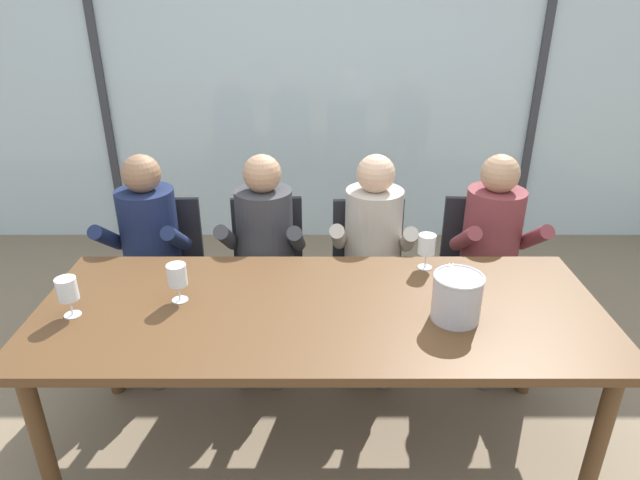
% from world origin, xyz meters
% --- Properties ---
extents(ground, '(14.00, 14.00, 0.00)m').
position_xyz_m(ground, '(0.00, 1.00, 0.00)').
color(ground, '#847056').
extents(window_glass_panel, '(7.62, 0.03, 2.60)m').
position_xyz_m(window_glass_panel, '(0.00, 2.43, 1.30)').
color(window_glass_panel, silver).
rests_on(window_glass_panel, ground).
extents(window_mullion_left, '(0.06, 0.06, 2.60)m').
position_xyz_m(window_mullion_left, '(-1.71, 2.41, 1.30)').
color(window_mullion_left, '#38383D').
rests_on(window_mullion_left, ground).
extents(window_mullion_right, '(0.06, 0.06, 2.60)m').
position_xyz_m(window_mullion_right, '(1.71, 2.41, 1.30)').
color(window_mullion_right, '#38383D').
rests_on(window_mullion_right, ground).
extents(hillside_vineyard, '(13.62, 2.40, 1.72)m').
position_xyz_m(hillside_vineyard, '(0.00, 5.54, 0.86)').
color(hillside_vineyard, '#477A38').
rests_on(hillside_vineyard, ground).
extents(dining_table, '(2.42, 0.94, 0.77)m').
position_xyz_m(dining_table, '(0.00, 0.00, 0.70)').
color(dining_table, brown).
rests_on(dining_table, ground).
extents(chair_near_curtain, '(0.45, 0.45, 0.88)m').
position_xyz_m(chair_near_curtain, '(-0.92, 0.90, 0.51)').
color(chair_near_curtain, '#232328').
rests_on(chair_near_curtain, ground).
extents(chair_left_of_center, '(0.47, 0.47, 0.88)m').
position_xyz_m(chair_left_of_center, '(-0.31, 0.91, 0.51)').
color(chair_left_of_center, '#232328').
rests_on(chair_left_of_center, ground).
extents(chair_center, '(0.47, 0.47, 0.88)m').
position_xyz_m(chair_center, '(0.29, 0.89, 0.51)').
color(chair_center, '#232328').
rests_on(chair_center, ground).
extents(chair_right_of_center, '(0.47, 0.47, 0.88)m').
position_xyz_m(chair_right_of_center, '(0.94, 0.91, 0.51)').
color(chair_right_of_center, '#232328').
rests_on(chair_right_of_center, ground).
extents(person_navy_polo, '(0.47, 0.62, 1.20)m').
position_xyz_m(person_navy_polo, '(-0.97, 0.74, 0.69)').
color(person_navy_polo, '#192347').
rests_on(person_navy_polo, ground).
extents(person_charcoal_jacket, '(0.47, 0.62, 1.20)m').
position_xyz_m(person_charcoal_jacket, '(-0.32, 0.74, 0.69)').
color(person_charcoal_jacket, '#38383D').
rests_on(person_charcoal_jacket, ground).
extents(person_beige_jumper, '(0.49, 0.63, 1.20)m').
position_xyz_m(person_beige_jumper, '(0.29, 0.75, 0.69)').
color(person_beige_jumper, '#B7AD9E').
rests_on(person_beige_jumper, ground).
extents(person_maroon_top, '(0.48, 0.62, 1.20)m').
position_xyz_m(person_maroon_top, '(0.98, 0.74, 0.69)').
color(person_maroon_top, brown).
rests_on(person_maroon_top, ground).
extents(ice_bucket_primary, '(0.21, 0.21, 0.20)m').
position_xyz_m(ice_bucket_primary, '(0.56, -0.09, 0.87)').
color(ice_bucket_primary, '#B7B7BC').
rests_on(ice_bucket_primary, dining_table).
extents(wine_glass_by_left_taster, '(0.08, 0.08, 0.17)m').
position_xyz_m(wine_glass_by_left_taster, '(-0.61, 0.05, 0.89)').
color(wine_glass_by_left_taster, silver).
rests_on(wine_glass_by_left_taster, dining_table).
extents(wine_glass_near_bucket, '(0.08, 0.08, 0.17)m').
position_xyz_m(wine_glass_near_bucket, '(-1.03, -0.07, 0.89)').
color(wine_glass_near_bucket, silver).
rests_on(wine_glass_near_bucket, dining_table).
extents(wine_glass_center_pour, '(0.08, 0.08, 0.17)m').
position_xyz_m(wine_glass_center_pour, '(0.51, 0.35, 0.89)').
color(wine_glass_center_pour, silver).
rests_on(wine_glass_center_pour, dining_table).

